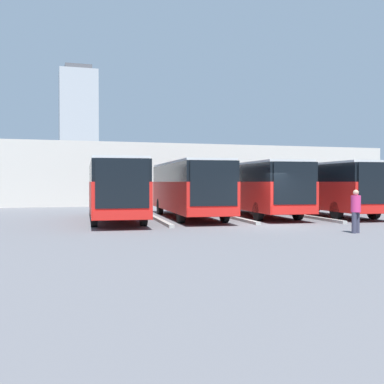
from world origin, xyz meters
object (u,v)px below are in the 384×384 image
bus_0 (325,186)px  pedestrian (356,210)px  bus_1 (256,187)px  bus_3 (115,187)px  bus_2 (189,187)px

bus_0 → pedestrian: (4.59, 9.30, -0.84)m
bus_1 → bus_3: 8.68m
bus_0 → bus_1: size_ratio=1.00×
bus_1 → bus_0: bearing=175.6°
bus_1 → pedestrian: (0.28, 10.00, -0.84)m
bus_2 → bus_3: 4.37m
bus_2 → pedestrian: size_ratio=6.45×
bus_3 → pedestrian: (-8.35, 9.07, -0.84)m
bus_1 → bus_2: (4.31, 0.24, 0.00)m
bus_2 → pedestrian: (-4.04, 9.76, -0.84)m
bus_1 → bus_2: same height
bus_2 → bus_3: (4.31, 0.70, 0.00)m
bus_1 → bus_3: (8.63, 0.93, 0.00)m
bus_3 → pedestrian: bearing=137.5°
bus_2 → pedestrian: bearing=117.3°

